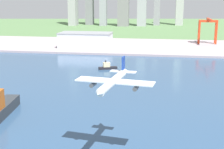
{
  "coord_description": "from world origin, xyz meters",
  "views": [
    {
      "loc": [
        29.29,
        55.0,
        66.79
      ],
      "look_at": [
        -0.04,
        237.96,
        21.87
      ],
      "focal_mm": 51.6,
      "sensor_mm": 36.0,
      "label": 1
    }
  ],
  "objects_px": {
    "airplane_landing": "(114,81)",
    "warehouse_main": "(86,40)",
    "port_crane_red": "(208,25)",
    "tugboat_small": "(107,67)"
  },
  "relations": [
    {
      "from": "airplane_landing",
      "to": "warehouse_main",
      "type": "distance_m",
      "value": 295.25
    },
    {
      "from": "warehouse_main",
      "to": "port_crane_red",
      "type": "bearing_deg",
      "value": 19.86
    },
    {
      "from": "port_crane_red",
      "to": "tugboat_small",
      "type": "bearing_deg",
      "value": -123.1
    },
    {
      "from": "warehouse_main",
      "to": "airplane_landing",
      "type": "bearing_deg",
      "value": -74.07
    },
    {
      "from": "tugboat_small",
      "to": "warehouse_main",
      "type": "bearing_deg",
      "value": 113.14
    },
    {
      "from": "airplane_landing",
      "to": "tugboat_small",
      "type": "bearing_deg",
      "value": 100.78
    },
    {
      "from": "warehouse_main",
      "to": "tugboat_small",
      "type": "bearing_deg",
      "value": -66.86
    },
    {
      "from": "tugboat_small",
      "to": "warehouse_main",
      "type": "xyz_separation_m",
      "value": [
        -48.49,
        113.45,
        9.62
      ]
    },
    {
      "from": "airplane_landing",
      "to": "port_crane_red",
      "type": "relative_size",
      "value": 0.8
    },
    {
      "from": "tugboat_small",
      "to": "port_crane_red",
      "type": "distance_m",
      "value": 206.12
    }
  ]
}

